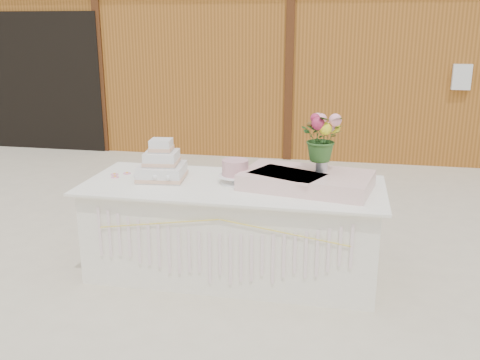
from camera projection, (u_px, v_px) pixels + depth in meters
The scene contains 9 objects.
ground at pixel (233, 272), 4.49m from camera, with size 80.00×80.00×0.00m, color beige.
barn at pixel (301, 43), 9.66m from camera, with size 12.60×4.60×3.30m.
cake_table at pixel (233, 229), 4.37m from camera, with size 2.40×1.00×0.77m.
wedding_cake at pixel (162, 166), 4.39m from camera, with size 0.41×0.41×0.34m.
pink_cake_stand at pixel (235, 170), 4.27m from camera, with size 0.27×0.27×0.19m.
satin_runner at pixel (306, 180), 4.16m from camera, with size 0.98×0.57×0.12m, color beige.
flower_vase at pixel (322, 163), 4.16m from camera, with size 0.10×0.10×0.13m, color silver.
bouquet at pixel (323, 131), 4.09m from camera, with size 0.33×0.29×0.37m, color #305C25.
loose_flowers at pixel (117, 176), 4.47m from camera, with size 0.13×0.32×0.02m, color pink, non-canonical shape.
Camera 1 is at (0.86, -4.00, 2.00)m, focal length 40.00 mm.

